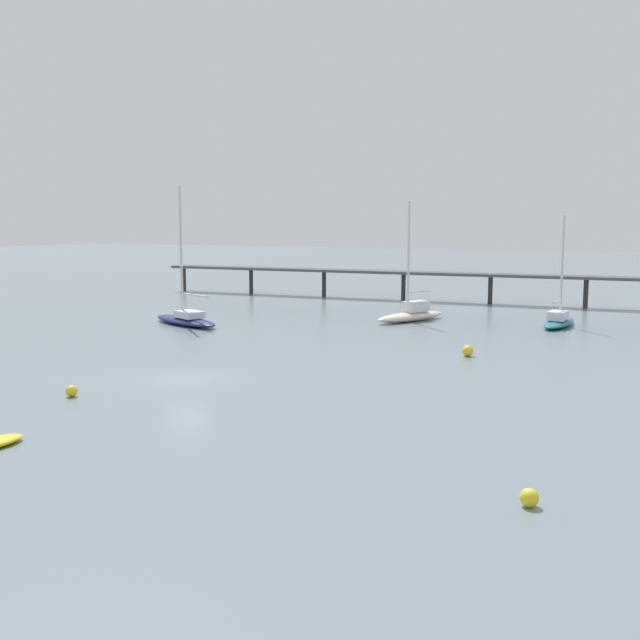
{
  "coord_description": "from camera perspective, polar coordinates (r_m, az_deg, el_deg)",
  "views": [
    {
      "loc": [
        26.27,
        -33.59,
        8.97
      ],
      "look_at": [
        0.0,
        16.38,
        1.5
      ],
      "focal_mm": 41.83,
      "sensor_mm": 36.0,
      "label": 1
    }
  ],
  "objects": [
    {
      "name": "ground_plane",
      "position": [
        43.57,
        -10.1,
        -4.46
      ],
      "size": [
        400.0,
        400.0,
        0.0
      ],
      "primitive_type": "plane",
      "color": "slate"
    },
    {
      "name": "pier",
      "position": [
        82.42,
        21.31,
        3.66
      ],
      "size": [
        71.34,
        9.43,
        6.7
      ],
      "color": "#4C4C51",
      "rests_on": "ground_plane"
    },
    {
      "name": "sailboat_navy",
      "position": [
        66.15,
        -10.23,
        0.19
      ],
      "size": [
        9.23,
        5.59,
        12.03
      ],
      "color": "navy",
      "rests_on": "ground_plane"
    },
    {
      "name": "sailboat_teal",
      "position": [
        67.16,
        17.8,
        0.04
      ],
      "size": [
        2.35,
        7.17,
        9.52
      ],
      "color": "#1E727A",
      "rests_on": "ground_plane"
    },
    {
      "name": "sailboat_cream",
      "position": [
        68.07,
        7.03,
        0.55
      ],
      "size": [
        4.84,
        8.3,
        10.76
      ],
      "color": "beige",
      "rests_on": "ground_plane"
    },
    {
      "name": "mooring_buoy_mid",
      "position": [
        25.1,
        15.72,
        -12.95
      ],
      "size": [
        0.6,
        0.6,
        0.6
      ],
      "primitive_type": "sphere",
      "color": "yellow",
      "rests_on": "ground_plane"
    },
    {
      "name": "mooring_buoy_near",
      "position": [
        40.62,
        -18.48,
        -5.17
      ],
      "size": [
        0.61,
        0.61,
        0.61
      ],
      "primitive_type": "sphere",
      "color": "yellow",
      "rests_on": "ground_plane"
    },
    {
      "name": "mooring_buoy_outer",
      "position": [
        50.9,
        11.24,
        -2.32
      ],
      "size": [
        0.76,
        0.76,
        0.76
      ],
      "primitive_type": "sphere",
      "color": "yellow",
      "rests_on": "ground_plane"
    }
  ]
}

